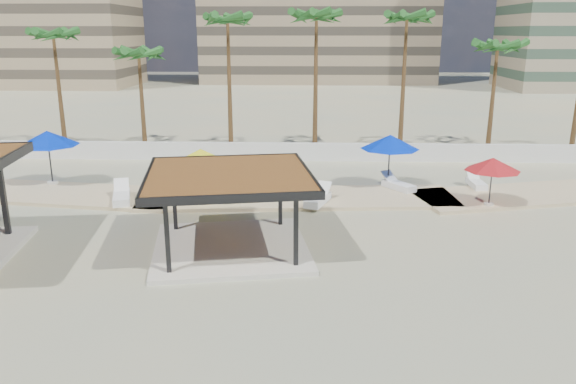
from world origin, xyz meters
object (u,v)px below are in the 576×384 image
Objects in this scene: lounger_d at (476,183)px; umbrella_c at (493,165)px; lounger_a at (122,197)px; lounger_c at (398,185)px; pavilion_central at (230,204)px; lounger_b at (318,199)px.

umbrella_c is at bearing 171.95° from lounger_d.
umbrella_c reaches higher than lounger_a.
lounger_a is 14.35m from lounger_c.
lounger_d is at bearing 27.06° from pavilion_central.
lounger_b is (9.76, -0.00, -0.01)m from lounger_a.
lounger_a is at bearing 179.84° from umbrella_c.
pavilion_central is 2.48× the size of umbrella_c.
lounger_a is 1.23× the size of lounger_d.
pavilion_central is at bearing -154.06° from umbrella_c.
lounger_d is (0.37, 3.45, -1.84)m from umbrella_c.
lounger_d is (12.18, 9.19, -1.52)m from pavilion_central.
pavilion_central is 2.90× the size of lounger_a.
lounger_c is 4.38m from lounger_d.
pavilion_central is 8.64m from lounger_a.
lounger_a reaches higher than lounger_c.
umbrella_c is at bearing -160.11° from lounger_c.
umbrella_c is 8.48m from lounger_b.
umbrella_c is 5.18m from lounger_c.
umbrella_c is 1.23× the size of lounger_b.
pavilion_central is 3.37× the size of lounger_c.
lounger_b is at bearing 48.69° from pavilion_central.
pavilion_central is at bearing 168.71° from lounger_b.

